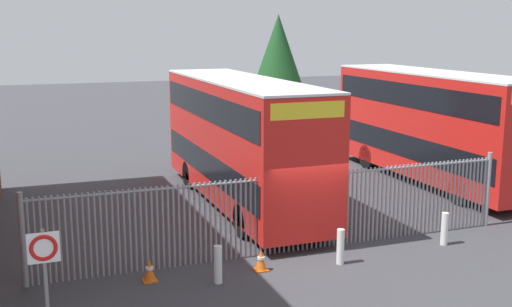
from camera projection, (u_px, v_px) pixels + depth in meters
The scene contains 11 objects.
ground_plane at pixel (221, 184), 25.02m from camera, with size 100.00×100.00×0.00m, color #3D3D42.
palisade_fence at pixel (287, 211), 17.24m from camera, with size 13.78×0.14×2.35m.
double_decker_bus_near_gate at pixel (241, 137), 21.66m from camera, with size 2.54×10.81×4.42m.
double_decker_bus_behind_fence_left at pixel (432, 122), 25.07m from camera, with size 2.54×10.81×4.42m.
bollard_near_left at pixel (218, 265), 15.25m from camera, with size 0.20×0.20×0.95m, color silver.
bollard_center_front at pixel (340, 247), 16.50m from camera, with size 0.20×0.20×0.95m, color silver.
bollard_near_right at pixel (444, 229), 17.96m from camera, with size 0.20×0.20×0.95m, color silver.
traffic_cone_by_gate at pixel (261, 260), 16.07m from camera, with size 0.34×0.34×0.59m.
traffic_cone_mid_forecourt at pixel (149, 270), 15.39m from camera, with size 0.34×0.34×0.59m.
speed_limit_sign_post at pixel (44, 261), 11.90m from camera, with size 0.60×0.14×2.40m.
tree_tall_back at pixel (278, 53), 41.55m from camera, with size 3.56×3.56×7.01m.
Camera 1 is at (-7.20, -15.24, 6.12)m, focal length 44.07 mm.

